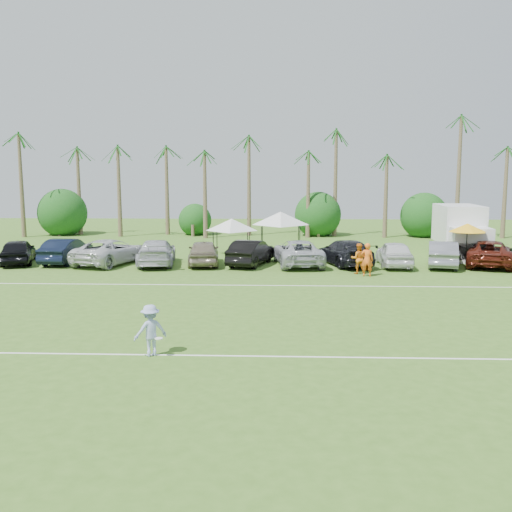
{
  "coord_description": "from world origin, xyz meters",
  "views": [
    {
      "loc": [
        2.23,
        -15.98,
        5.91
      ],
      "look_at": [
        1.02,
        13.98,
        1.6
      ],
      "focal_mm": 40.0,
      "sensor_mm": 36.0,
      "label": 1
    }
  ],
  "objects": [
    {
      "name": "canopy_tent_right",
      "position": [
        2.36,
        27.78,
        3.06
      ],
      "size": [
        4.41,
        4.41,
        3.57
      ],
      "color": "black",
      "rests_on": "ground"
    },
    {
      "name": "palm_tree_5",
      "position": [
        0.0,
        38.0,
        8.35
      ],
      "size": [
        2.4,
        2.4,
        9.9
      ],
      "color": "brown",
      "rests_on": "ground"
    },
    {
      "name": "parked_car_5",
      "position": [
        0.4,
        20.92,
        0.83
      ],
      "size": [
        3.06,
        5.34,
        1.66
      ],
      "primitive_type": "imported",
      "rotation": [
        0.0,
        0.0,
        2.87
      ],
      "color": "black",
      "rests_on": "ground"
    },
    {
      "name": "parked_car_4",
      "position": [
        -2.7,
        20.87,
        0.83
      ],
      "size": [
        2.51,
        5.08,
        1.66
      ],
      "primitive_type": "imported",
      "rotation": [
        0.0,
        0.0,
        3.26
      ],
      "color": "gray",
      "rests_on": "ground"
    },
    {
      "name": "palm_tree_1",
      "position": [
        -17.0,
        38.0,
        8.35
      ],
      "size": [
        2.4,
        2.4,
        9.9
      ],
      "color": "brown",
      "rests_on": "ground"
    },
    {
      "name": "sideline_player_b",
      "position": [
        7.0,
        17.93,
        0.91
      ],
      "size": [
        0.9,
        0.71,
        1.83
      ],
      "primitive_type": "imported",
      "rotation": [
        0.0,
        0.0,
        3.12
      ],
      "color": "orange",
      "rests_on": "ground"
    },
    {
      "name": "field_lines",
      "position": [
        0.0,
        8.0,
        0.01
      ],
      "size": [
        80.0,
        12.1,
        0.01
      ],
      "color": "white",
      "rests_on": "ground"
    },
    {
      "name": "palm_tree_7",
      "position": [
        8.0,
        38.0,
        10.06
      ],
      "size": [
        2.4,
        2.4,
        11.9
      ],
      "color": "brown",
      "rests_on": "ground"
    },
    {
      "name": "bush_tree_2",
      "position": [
        6.0,
        39.0,
        1.8
      ],
      "size": [
        4.0,
        4.0,
        4.0
      ],
      "color": "brown",
      "rests_on": "ground"
    },
    {
      "name": "parked_car_3",
      "position": [
        -5.8,
        20.79,
        0.83
      ],
      "size": [
        3.1,
        6.0,
        1.66
      ],
      "primitive_type": "imported",
      "rotation": [
        0.0,
        0.0,
        3.28
      ],
      "color": "#B5B6BE",
      "rests_on": "ground"
    },
    {
      "name": "box_truck",
      "position": [
        15.39,
        25.53,
        1.96
      ],
      "size": [
        3.09,
        7.27,
        3.67
      ],
      "rotation": [
        0.0,
        0.0,
        -0.06
      ],
      "color": "silver",
      "rests_on": "ground"
    },
    {
      "name": "palm_tree_9",
      "position": [
        18.0,
        38.0,
        8.35
      ],
      "size": [
        2.4,
        2.4,
        9.9
      ],
      "color": "brown",
      "rests_on": "ground"
    },
    {
      "name": "parked_car_7",
      "position": [
        6.6,
        21.22,
        0.83
      ],
      "size": [
        3.74,
        6.14,
        1.66
      ],
      "primitive_type": "imported",
      "rotation": [
        0.0,
        0.0,
        3.4
      ],
      "color": "black",
      "rests_on": "ground"
    },
    {
      "name": "palm_tree_8",
      "position": [
        13.0,
        38.0,
        7.48
      ],
      "size": [
        2.4,
        2.4,
        8.9
      ],
      "color": "brown",
      "rests_on": "ground"
    },
    {
      "name": "palm_tree_2",
      "position": [
        -12.0,
        38.0,
        9.21
      ],
      "size": [
        2.4,
        2.4,
        10.9
      ],
      "color": "brown",
      "rests_on": "ground"
    },
    {
      "name": "parked_car_9",
      "position": [
        12.8,
        20.8,
        0.83
      ],
      "size": [
        2.94,
        5.33,
        1.66
      ],
      "primitive_type": "imported",
      "rotation": [
        0.0,
        0.0,
        2.9
      ],
      "color": "slate",
      "rests_on": "ground"
    },
    {
      "name": "palm_tree_0",
      "position": [
        -22.0,
        38.0,
        7.48
      ],
      "size": [
        2.4,
        2.4,
        8.9
      ],
      "color": "brown",
      "rests_on": "ground"
    },
    {
      "name": "parked_car_6",
      "position": [
        3.5,
        20.98,
        0.83
      ],
      "size": [
        3.46,
        6.28,
        1.66
      ],
      "primitive_type": "imported",
      "rotation": [
        0.0,
        0.0,
        3.26
      ],
      "color": "#B0B3B9",
      "rests_on": "ground"
    },
    {
      "name": "market_umbrella",
      "position": [
        14.6,
        21.76,
        2.44
      ],
      "size": [
        2.44,
        2.44,
        2.72
      ],
      "color": "black",
      "rests_on": "ground"
    },
    {
      "name": "frisbee_player",
      "position": [
        -1.95,
        1.96,
        0.85
      ],
      "size": [
        1.27,
        1.11,
        1.71
      ],
      "rotation": [
        0.0,
        0.0,
        3.69
      ],
      "color": "#9BA9DC",
      "rests_on": "ground"
    },
    {
      "name": "bush_tree_3",
      "position": [
        16.0,
        39.0,
        1.8
      ],
      "size": [
        4.0,
        4.0,
        4.0
      ],
      "color": "brown",
      "rests_on": "ground"
    },
    {
      "name": "parked_car_0",
      "position": [
        -15.1,
        20.86,
        0.83
      ],
      "size": [
        3.36,
        5.25,
        1.66
      ],
      "primitive_type": "imported",
      "rotation": [
        0.0,
        0.0,
        3.45
      ],
      "color": "black",
      "rests_on": "ground"
    },
    {
      "name": "palm_tree_3",
      "position": [
        -8.0,
        38.0,
        10.06
      ],
      "size": [
        2.4,
        2.4,
        11.9
      ],
      "color": "brown",
      "rests_on": "ground"
    },
    {
      "name": "ground",
      "position": [
        0.0,
        0.0,
        0.0
      ],
      "size": [
        120.0,
        120.0,
        0.0
      ],
      "primitive_type": "plane",
      "color": "#3D661E",
      "rests_on": "ground"
    },
    {
      "name": "parked_car_1",
      "position": [
        -12.0,
        21.31,
        0.83
      ],
      "size": [
        2.13,
        5.17,
        1.66
      ],
      "primitive_type": "imported",
      "rotation": [
        0.0,
        0.0,
        3.07
      ],
      "color": "black",
      "rests_on": "ground"
    },
    {
      "name": "sideline_player_a",
      "position": [
        7.38,
        17.06,
        0.98
      ],
      "size": [
        0.78,
        0.58,
        1.96
      ],
      "primitive_type": "imported",
      "rotation": [
        0.0,
        0.0,
        2.97
      ],
      "color": "orange",
      "rests_on": "ground"
    },
    {
      "name": "parked_car_10",
      "position": [
        15.9,
        21.25,
        0.83
      ],
      "size": [
        4.5,
        6.55,
        1.66
      ],
      "primitive_type": "imported",
      "rotation": [
        0.0,
        0.0,
        2.82
      ],
      "color": "#561B11",
      "rests_on": "ground"
    },
    {
      "name": "palm_tree_10",
      "position": [
        23.0,
        38.0,
        9.21
      ],
      "size": [
        2.4,
        2.4,
        10.9
      ],
      "color": "brown",
      "rests_on": "ground"
    },
    {
      "name": "bush_tree_1",
      "position": [
        -6.0,
        39.0,
        1.8
      ],
      "size": [
        4.0,
        4.0,
        4.0
      ],
      "color": "brown",
      "rests_on": "ground"
    },
    {
      "name": "bush_tree_0",
      "position": [
        -19.0,
        39.0,
        1.8
      ],
      "size": [
        4.0,
        4.0,
        4.0
      ],
      "color": "brown",
      "rests_on": "ground"
    },
    {
      "name": "palm_tree_4",
      "position": [
        -4.0,
        38.0,
        7.48
      ],
      "size": [
        2.4,
        2.4,
        8.9
      ],
      "color": "brown",
      "rests_on": "ground"
    },
    {
      "name": "parked_car_8",
      "position": [
        9.7,
        20.76,
        0.83
      ],
      "size": [
        2.17,
        4.96,
        1.66
      ],
      "primitive_type": "imported",
      "rotation": [
        0.0,
        0.0,
        3.1
      ],
      "color": "silver",
      "rests_on": "ground"
    },
    {
      "name": "canopy_tent_left",
      "position": [
        -1.24,
        25.76,
        2.67
      ],
      "size": [
        3.85,
        3.85,
        3.12
      ],
      "color": "black",
      "rests_on": "ground"
    },
    {
      "name": "palm_tree_6",
      "position": [
        4.0,
        38.0,
        9.21
      ],
      "size": [
        2.4,
        2.4,
        10.9
      ],
      "color": "brown",
      "rests_on": "ground"
    },
    {
      "name": "parked_car_2",
      "position": [
        -8.9,
        20.95,
        0.83
      ],
      "size": [
        4.48,
        6.55,
        1.66
      ],
      "primitive_type": "imported",
      "rotation": [
        0.0,
        0.0,
        2.83
      ],
      "color": "silver",
      "rests_on": "ground"
    }
  ]
}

